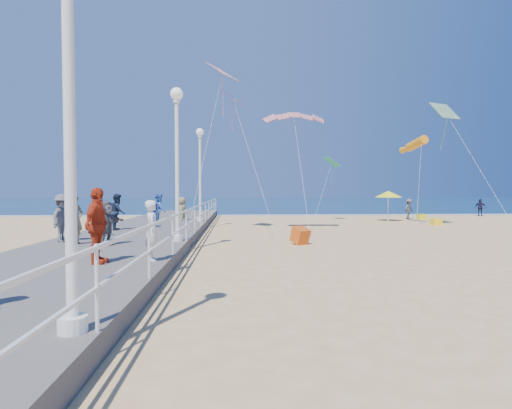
{
  "coord_description": "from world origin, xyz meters",
  "views": [
    {
      "loc": [
        -3.33,
        -14.01,
        2.16
      ],
      "look_at": [
        -2.5,
        2.0,
        1.6
      ],
      "focal_mm": 28.0,
      "sensor_mm": 36.0,
      "label": 1
    }
  ],
  "objects_px": {
    "lamp_post_far": "(200,164)",
    "toddler_held": "(160,210)",
    "spectator_0": "(97,218)",
    "spectator_3": "(97,226)",
    "beach_umbrella": "(388,194)",
    "spectator_2": "(63,218)",
    "spectator_6": "(75,220)",
    "beach_chair_right": "(436,222)",
    "spectator_5": "(107,223)",
    "beach_walker_b": "(480,207)",
    "beach_chair_left": "(421,217)",
    "spectator_7": "(118,212)",
    "lamp_post_near": "(68,67)",
    "beach_walker_c": "(182,212)",
    "lamp_post_mid": "(177,147)",
    "beach_walker_a": "(409,209)",
    "woman_holding_toddler": "(152,231)",
    "box_kite": "(300,237)"
  },
  "relations": [
    {
      "from": "spectator_0",
      "to": "box_kite",
      "type": "distance_m",
      "value": 7.9
    },
    {
      "from": "beach_walker_a",
      "to": "beach_walker_c",
      "type": "height_order",
      "value": "beach_walker_c"
    },
    {
      "from": "spectator_2",
      "to": "beach_walker_c",
      "type": "bearing_deg",
      "value": -7.9
    },
    {
      "from": "spectator_3",
      "to": "beach_walker_c",
      "type": "bearing_deg",
      "value": 3.44
    },
    {
      "from": "lamp_post_near",
      "to": "box_kite",
      "type": "relative_size",
      "value": 8.87
    },
    {
      "from": "spectator_3",
      "to": "spectator_5",
      "type": "distance_m",
      "value": 3.4
    },
    {
      "from": "spectator_3",
      "to": "beach_walker_b",
      "type": "height_order",
      "value": "spectator_3"
    },
    {
      "from": "beach_walker_b",
      "to": "spectator_6",
      "type": "bearing_deg",
      "value": 82.12
    },
    {
      "from": "lamp_post_near",
      "to": "spectator_2",
      "type": "relative_size",
      "value": 3.23
    },
    {
      "from": "spectator_5",
      "to": "beach_chair_left",
      "type": "relative_size",
      "value": 2.61
    },
    {
      "from": "spectator_2",
      "to": "box_kite",
      "type": "bearing_deg",
      "value": -70.04
    },
    {
      "from": "beach_umbrella",
      "to": "spectator_2",
      "type": "bearing_deg",
      "value": -140.92
    },
    {
      "from": "spectator_2",
      "to": "box_kite",
      "type": "relative_size",
      "value": 2.75
    },
    {
      "from": "beach_walker_b",
      "to": "spectator_5",
      "type": "bearing_deg",
      "value": 83.6
    },
    {
      "from": "beach_walker_a",
      "to": "beach_umbrella",
      "type": "distance_m",
      "value": 3.5
    },
    {
      "from": "woman_holding_toddler",
      "to": "lamp_post_mid",
      "type": "bearing_deg",
      "value": -11.42
    },
    {
      "from": "spectator_5",
      "to": "spectator_7",
      "type": "xyz_separation_m",
      "value": [
        -1.13,
        5.12,
        0.09
      ]
    },
    {
      "from": "spectator_0",
      "to": "spectator_3",
      "type": "height_order",
      "value": "spectator_3"
    },
    {
      "from": "box_kite",
      "to": "woman_holding_toddler",
      "type": "bearing_deg",
      "value": -160.35
    },
    {
      "from": "lamp_post_near",
      "to": "beach_chair_right",
      "type": "bearing_deg",
      "value": 52.89
    },
    {
      "from": "beach_walker_a",
      "to": "beach_umbrella",
      "type": "relative_size",
      "value": 0.72
    },
    {
      "from": "lamp_post_near",
      "to": "spectator_7",
      "type": "bearing_deg",
      "value": 103.9
    },
    {
      "from": "spectator_2",
      "to": "beach_chair_right",
      "type": "distance_m",
      "value": 21.19
    },
    {
      "from": "spectator_6",
      "to": "beach_chair_right",
      "type": "height_order",
      "value": "spectator_6"
    },
    {
      "from": "beach_walker_c",
      "to": "lamp_post_near",
      "type": "bearing_deg",
      "value": -2.31
    },
    {
      "from": "spectator_7",
      "to": "beach_walker_b",
      "type": "distance_m",
      "value": 29.66
    },
    {
      "from": "toddler_held",
      "to": "spectator_5",
      "type": "xyz_separation_m",
      "value": [
        -2.22,
        2.84,
        -0.55
      ]
    },
    {
      "from": "spectator_6",
      "to": "beach_walker_b",
      "type": "distance_m",
      "value": 32.28
    },
    {
      "from": "woman_holding_toddler",
      "to": "spectator_0",
      "type": "relative_size",
      "value": 1.07
    },
    {
      "from": "beach_walker_a",
      "to": "box_kite",
      "type": "height_order",
      "value": "beach_walker_a"
    },
    {
      "from": "spectator_5",
      "to": "spectator_2",
      "type": "bearing_deg",
      "value": 82.49
    },
    {
      "from": "woman_holding_toddler",
      "to": "toddler_held",
      "type": "relative_size",
      "value": 1.82
    },
    {
      "from": "lamp_post_mid",
      "to": "spectator_2",
      "type": "xyz_separation_m",
      "value": [
        -3.9,
        -0.04,
        -2.44
      ]
    },
    {
      "from": "lamp_post_mid",
      "to": "spectator_0",
      "type": "bearing_deg",
      "value": 156.03
    },
    {
      "from": "beach_walker_a",
      "to": "beach_chair_left",
      "type": "height_order",
      "value": "beach_walker_a"
    },
    {
      "from": "woman_holding_toddler",
      "to": "spectator_3",
      "type": "xyz_separation_m",
      "value": [
        -1.26,
        -0.31,
        0.16
      ]
    },
    {
      "from": "woman_holding_toddler",
      "to": "spectator_5",
      "type": "relative_size",
      "value": 1.06
    },
    {
      "from": "lamp_post_far",
      "to": "toddler_held",
      "type": "relative_size",
      "value": 6.37
    },
    {
      "from": "spectator_5",
      "to": "beach_walker_b",
      "type": "xyz_separation_m",
      "value": [
        24.79,
        19.52,
        -0.38
      ]
    },
    {
      "from": "spectator_6",
      "to": "beach_chair_left",
      "type": "xyz_separation_m",
      "value": [
        19.11,
        15.81,
        -1.01
      ]
    },
    {
      "from": "spectator_0",
      "to": "spectator_6",
      "type": "bearing_deg",
      "value": -157.07
    },
    {
      "from": "spectator_0",
      "to": "beach_walker_c",
      "type": "xyz_separation_m",
      "value": [
        2.11,
        8.28,
        -0.22
      ]
    },
    {
      "from": "spectator_7",
      "to": "beach_chair_left",
      "type": "relative_size",
      "value": 2.94
    },
    {
      "from": "toddler_held",
      "to": "spectator_6",
      "type": "distance_m",
      "value": 4.52
    },
    {
      "from": "spectator_7",
      "to": "beach_walker_b",
      "type": "height_order",
      "value": "spectator_7"
    },
    {
      "from": "spectator_0",
      "to": "spectator_6",
      "type": "height_order",
      "value": "spectator_6"
    },
    {
      "from": "spectator_3",
      "to": "spectator_6",
      "type": "xyz_separation_m",
      "value": [
        -1.89,
        3.52,
        -0.11
      ]
    },
    {
      "from": "spectator_0",
      "to": "box_kite",
      "type": "height_order",
      "value": "spectator_0"
    },
    {
      "from": "spectator_6",
      "to": "spectator_5",
      "type": "bearing_deg",
      "value": -77.32
    },
    {
      "from": "spectator_6",
      "to": "beach_chair_left",
      "type": "height_order",
      "value": "spectator_6"
    }
  ]
}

